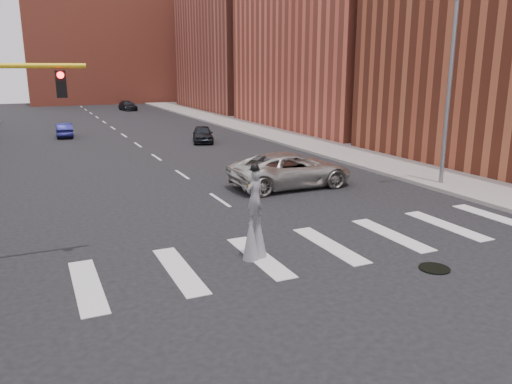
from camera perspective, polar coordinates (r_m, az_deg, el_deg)
name	(u,v)px	position (r m, az deg, el deg)	size (l,w,h in m)	color
ground_plane	(311,262)	(15.45, 6.33, -7.91)	(160.00, 160.00, 0.00)	black
sidewalk_right	(288,136)	(42.64, 3.71, 6.37)	(5.00, 90.00, 0.18)	gray
manhole	(434,268)	(15.71, 19.71, -8.23)	(0.90, 0.90, 0.04)	black
building_mid	(353,0)	(51.88, 11.08, 20.71)	(16.00, 22.00, 24.00)	#C4543D
building_far	(252,36)	(72.63, -0.49, 17.39)	(16.00, 22.00, 20.00)	#994838
building_backdrop	(108,48)	(91.32, -16.56, 15.52)	(26.00, 14.00, 18.00)	#C4543D
streetlight	(448,86)	(25.89, 21.08, 11.23)	(2.05, 0.20, 9.00)	slate
stilt_performer	(255,222)	(15.25, -0.14, -3.46)	(0.82, 0.62, 2.99)	black
suv_crossing	(291,170)	(24.66, 4.02, 2.54)	(2.84, 6.15, 1.71)	beige
car_near	(203,134)	(39.83, -6.10, 6.60)	(1.54, 3.84, 1.31)	black
car_mid	(64,130)	(45.64, -21.07, 6.63)	(1.28, 3.67, 1.21)	#171752
car_far	(128,106)	(72.21, -14.46, 9.53)	(1.77, 4.35, 1.26)	black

